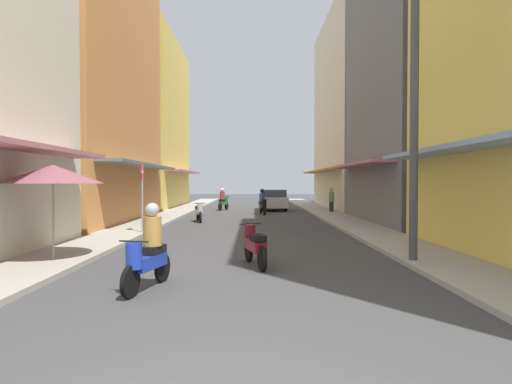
{
  "coord_description": "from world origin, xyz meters",
  "views": [
    {
      "loc": [
        0.21,
        -3.34,
        1.96
      ],
      "look_at": [
        0.33,
        17.38,
        1.5
      ],
      "focal_mm": 30.65,
      "sensor_mm": 36.0,
      "label": 1
    }
  ],
  "objects": [
    {
      "name": "ground_plane",
      "position": [
        0.0,
        18.94,
        0.0
      ],
      "size": [
        100.93,
        100.93,
        0.0
      ],
      "primitive_type": "plane",
      "color": "#424244"
    },
    {
      "name": "sidewalk_left",
      "position": [
        -4.72,
        18.94,
        0.06
      ],
      "size": [
        1.92,
        53.88,
        0.12
      ],
      "primitive_type": "cube",
      "color": "#ADA89E",
      "rests_on": "ground"
    },
    {
      "name": "sidewalk_right",
      "position": [
        4.72,
        18.94,
        0.06
      ],
      "size": [
        1.92,
        53.88,
        0.12
      ],
      "primitive_type": "cube",
      "color": "#ADA89E",
      "rests_on": "ground"
    },
    {
      "name": "building_left_mid",
      "position": [
        -8.68,
        18.24,
        7.93
      ],
      "size": [
        7.05,
        12.23,
        15.86
      ],
      "color": "#D88C4C",
      "rests_on": "ground"
    },
    {
      "name": "building_left_far",
      "position": [
        -8.68,
        30.86,
        6.45
      ],
      "size": [
        7.05,
        11.82,
        12.91
      ],
      "color": "#EFD159",
      "rests_on": "ground"
    },
    {
      "name": "building_right_mid",
      "position": [
        8.68,
        17.61,
        7.81
      ],
      "size": [
        7.05,
        9.76,
        15.62
      ],
      "color": "slate",
      "rests_on": "ground"
    },
    {
      "name": "building_right_far",
      "position": [
        8.68,
        29.47,
        7.2
      ],
      "size": [
        7.05,
        13.12,
        14.4
      ],
      "color": "silver",
      "rests_on": "ground"
    },
    {
      "name": "motorbike_black",
      "position": [
        0.77,
        23.44,
        0.7
      ],
      "size": [
        0.58,
        1.8,
        1.58
      ],
      "color": "black",
      "rests_on": "ground"
    },
    {
      "name": "motorbike_blue",
      "position": [
        -1.72,
        4.65,
        0.7
      ],
      "size": [
        0.65,
        1.78,
        1.58
      ],
      "color": "black",
      "rests_on": "ground"
    },
    {
      "name": "motorbike_silver",
      "position": [
        -2.48,
        18.21,
        0.5
      ],
      "size": [
        0.65,
        1.78,
        0.96
      ],
      "color": "black",
      "rests_on": "ground"
    },
    {
      "name": "motorbike_green",
      "position": [
        -1.92,
        27.37,
        0.7
      ],
      "size": [
        0.73,
        1.75,
        1.58
      ],
      "color": "black",
      "rests_on": "ground"
    },
    {
      "name": "motorbike_maroon",
      "position": [
        0.23,
        6.87,
        0.5
      ],
      "size": [
        0.67,
        1.77,
        0.96
      ],
      "color": "black",
      "rests_on": "ground"
    },
    {
      "name": "parked_car",
      "position": [
        1.65,
        27.29,
        0.74
      ],
      "size": [
        1.78,
        4.11,
        1.45
      ],
      "color": "silver",
      "rests_on": "ground"
    },
    {
      "name": "pedestrian_midway",
      "position": [
        5.13,
        24.11,
        0.95
      ],
      "size": [
        0.44,
        0.44,
        1.68
      ],
      "color": "#262628",
      "rests_on": "ground"
    },
    {
      "name": "vendor_umbrella",
      "position": [
        -4.59,
        7.11,
        2.16
      ],
      "size": [
        2.35,
        2.35,
        2.39
      ],
      "color": "#99999E",
      "rests_on": "ground"
    },
    {
      "name": "utility_pole",
      "position": [
        4.01,
        6.98,
        3.79
      ],
      "size": [
        0.2,
        1.2,
        7.42
      ],
      "color": "#4C4C4F",
      "rests_on": "ground"
    },
    {
      "name": "street_sign_no_entry",
      "position": [
        -3.91,
        12.84,
        1.72
      ],
      "size": [
        0.07,
        0.6,
        2.65
      ],
      "color": "gray",
      "rests_on": "ground"
    }
  ]
}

